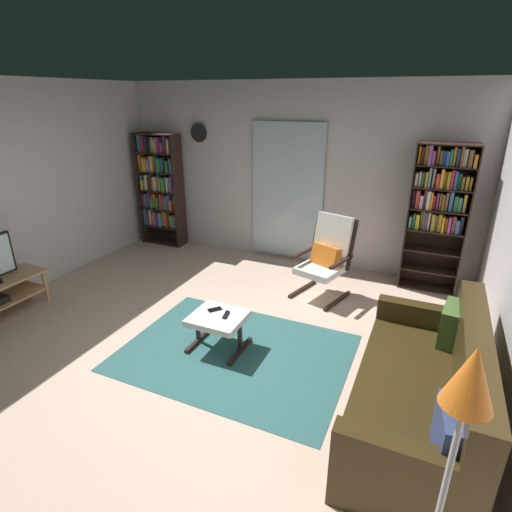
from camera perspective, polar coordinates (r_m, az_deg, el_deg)
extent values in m
plane|color=#CDB099|center=(4.16, -9.84, -13.70)|extent=(7.02, 7.02, 0.00)
cube|color=beige|center=(6.10, 4.77, 11.36)|extent=(5.60, 0.06, 2.60)
cube|color=silver|center=(6.09, 4.37, 8.96)|extent=(1.10, 0.01, 2.00)
cube|color=#2F5E5E|center=(4.15, -2.94, -13.40)|extent=(2.20, 1.63, 0.01)
cylinder|color=tan|center=(5.59, -27.52, -3.85)|extent=(0.05, 0.05, 0.42)
cylinder|color=tan|center=(5.86, -29.68, -3.16)|extent=(0.05, 0.05, 0.42)
cube|color=black|center=(7.20, -15.62, 9.14)|extent=(0.02, 0.30, 1.83)
cube|color=black|center=(6.77, -10.79, 8.78)|extent=(0.02, 0.30, 1.83)
cube|color=black|center=(7.09, -12.59, 9.23)|extent=(0.74, 0.02, 1.83)
cube|color=black|center=(7.22, -12.67, 2.00)|extent=(0.71, 0.28, 0.02)
cube|color=black|center=(7.13, -12.86, 4.19)|extent=(0.71, 0.28, 0.02)
cube|color=black|center=(7.05, -13.07, 6.56)|extent=(0.71, 0.28, 0.02)
cube|color=black|center=(6.98, -13.28, 8.98)|extent=(0.71, 0.28, 0.02)
cube|color=black|center=(6.92, -13.50, 11.44)|extent=(0.71, 0.28, 0.02)
cube|color=black|center=(6.87, -13.73, 13.95)|extent=(0.71, 0.28, 0.02)
cube|color=black|center=(6.84, -13.95, 16.34)|extent=(0.71, 0.28, 0.02)
cube|color=#326AAA|center=(7.28, -15.01, 5.47)|extent=(0.04, 0.17, 0.26)
cube|color=red|center=(7.27, -14.65, 5.28)|extent=(0.04, 0.12, 0.21)
cube|color=beige|center=(7.22, -14.42, 5.40)|extent=(0.04, 0.12, 0.26)
cube|color=beige|center=(7.21, -14.04, 5.34)|extent=(0.02, 0.12, 0.24)
cube|color=orange|center=(7.19, -13.87, 5.29)|extent=(0.03, 0.18, 0.24)
cube|color=#913E94|center=(7.15, -13.67, 5.21)|extent=(0.03, 0.20, 0.24)
cube|color=#CC3839|center=(7.14, -13.36, 5.26)|extent=(0.02, 0.15, 0.24)
cube|color=#3463B1|center=(7.12, -13.09, 5.06)|extent=(0.03, 0.22, 0.20)
cube|color=teal|center=(7.08, -13.01, 5.14)|extent=(0.03, 0.20, 0.24)
cube|color=orange|center=(7.08, -12.62, 5.26)|extent=(0.04, 0.12, 0.26)
cube|color=#AA9438|center=(7.06, -12.33, 5.10)|extent=(0.04, 0.11, 0.23)
cube|color=red|center=(7.04, -12.11, 4.75)|extent=(0.03, 0.20, 0.16)
cube|color=gold|center=(7.01, -11.73, 4.89)|extent=(0.04, 0.11, 0.20)
cube|color=#3D8F50|center=(7.00, -11.38, 4.72)|extent=(0.04, 0.21, 0.16)
cube|color=#578D8D|center=(6.97, -11.13, 4.88)|extent=(0.03, 0.19, 0.21)
cube|color=red|center=(6.92, -10.85, 4.92)|extent=(0.04, 0.17, 0.24)
cube|color=red|center=(7.21, -15.30, 7.57)|extent=(0.03, 0.12, 0.20)
cube|color=#3369A9|center=(7.19, -14.92, 7.66)|extent=(0.04, 0.16, 0.22)
cube|color=#894792|center=(7.17, -14.57, 7.77)|extent=(0.03, 0.15, 0.25)
cube|color=red|center=(7.13, -14.48, 7.39)|extent=(0.03, 0.12, 0.17)
cube|color=orange|center=(7.12, -14.20, 7.59)|extent=(0.03, 0.10, 0.22)
cube|color=#338F53|center=(7.10, -14.09, 7.34)|extent=(0.02, 0.22, 0.17)
cube|color=orange|center=(7.08, -13.90, 7.61)|extent=(0.03, 0.11, 0.24)
cube|color=black|center=(7.08, -13.54, 7.35)|extent=(0.03, 0.15, 0.17)
cube|color=#3F8B47|center=(7.03, -13.40, 7.35)|extent=(0.03, 0.18, 0.19)
cube|color=#2F7D3B|center=(7.01, -13.06, 7.24)|extent=(0.04, 0.14, 0.16)
cube|color=red|center=(6.97, -12.84, 7.58)|extent=(0.03, 0.23, 0.26)
cube|color=#2F8852|center=(6.97, -12.40, 7.40)|extent=(0.03, 0.22, 0.21)
cube|color=#904886|center=(6.93, -12.21, 7.45)|extent=(0.02, 0.19, 0.24)
cube|color=#365DB1|center=(6.91, -11.94, 7.50)|extent=(0.04, 0.14, 0.25)
cube|color=orange|center=(6.88, -11.68, 7.07)|extent=(0.03, 0.16, 0.16)
cube|color=#2D8851|center=(6.87, -11.28, 7.39)|extent=(0.03, 0.10, 0.23)
cube|color=red|center=(6.84, -11.00, 7.35)|extent=(0.04, 0.18, 0.24)
cube|color=teal|center=(7.16, -15.45, 10.08)|extent=(0.03, 0.17, 0.23)
cube|color=gold|center=(7.13, -15.31, 9.76)|extent=(0.03, 0.23, 0.15)
cube|color=teal|center=(7.11, -15.01, 9.94)|extent=(0.03, 0.16, 0.20)
cube|color=beige|center=(7.07, -14.72, 10.12)|extent=(0.04, 0.23, 0.25)
cube|color=black|center=(7.04, -14.52, 9.92)|extent=(0.03, 0.18, 0.21)
cube|color=red|center=(7.03, -14.11, 9.95)|extent=(0.04, 0.17, 0.21)
cube|color=gold|center=(6.99, -13.92, 9.97)|extent=(0.04, 0.15, 0.23)
cube|color=beige|center=(6.98, -13.63, 9.97)|extent=(0.02, 0.22, 0.23)
cube|color=#375AA8|center=(6.96, -13.37, 10.13)|extent=(0.04, 0.12, 0.27)
cube|color=gold|center=(6.94, -13.01, 9.93)|extent=(0.03, 0.21, 0.22)
cube|color=#447E46|center=(6.90, -12.88, 9.80)|extent=(0.04, 0.11, 0.20)
cube|color=#2E8F4E|center=(6.87, -12.58, 9.87)|extent=(0.04, 0.22, 0.23)
cube|color=beige|center=(6.85, -12.25, 9.89)|extent=(0.02, 0.14, 0.23)
cube|color=beige|center=(6.83, -12.00, 9.88)|extent=(0.02, 0.22, 0.23)
cube|color=teal|center=(6.82, -11.57, 9.92)|extent=(0.04, 0.21, 0.24)
cube|color=#8C3C8A|center=(6.78, -11.38, 10.00)|extent=(0.03, 0.23, 0.27)
cube|color=orange|center=(7.08, -15.81, 12.60)|extent=(0.04, 0.14, 0.26)
cube|color=brown|center=(7.06, -15.47, 12.21)|extent=(0.03, 0.12, 0.17)
cube|color=gold|center=(7.03, -15.27, 12.42)|extent=(0.02, 0.20, 0.22)
cube|color=orange|center=(7.01, -15.00, 12.35)|extent=(0.04, 0.23, 0.20)
cube|color=teal|center=(7.00, -14.63, 12.33)|extent=(0.04, 0.17, 0.20)
cube|color=#893C95|center=(6.96, -14.42, 12.48)|extent=(0.03, 0.18, 0.24)
cube|color=gold|center=(6.93, -14.13, 12.53)|extent=(0.04, 0.19, 0.25)
cube|color=#3E65B4|center=(6.92, -13.62, 12.51)|extent=(0.03, 0.15, 0.24)
cube|color=black|center=(6.87, -13.51, 12.33)|extent=(0.02, 0.17, 0.21)
cube|color=#338D50|center=(6.85, -13.22, 12.37)|extent=(0.03, 0.24, 0.22)
cube|color=#346AA9|center=(6.85, -12.75, 12.34)|extent=(0.03, 0.17, 0.20)
cube|color=black|center=(6.82, -12.51, 12.51)|extent=(0.03, 0.15, 0.25)
cube|color=olive|center=(6.79, -12.34, 12.11)|extent=(0.03, 0.11, 0.16)
cube|color=#368F45|center=(6.78, -12.04, 12.25)|extent=(0.02, 0.24, 0.19)
cube|color=brown|center=(6.76, -11.86, 12.45)|extent=(0.02, 0.14, 0.24)
cube|color=#9E4983|center=(6.75, -11.51, 12.13)|extent=(0.03, 0.17, 0.16)
cube|color=#3D60A5|center=(6.71, -11.41, 12.29)|extent=(0.03, 0.24, 0.21)
cube|color=teal|center=(7.07, -15.91, 15.07)|extent=(0.04, 0.16, 0.26)
cube|color=#3560A3|center=(7.04, -15.71, 15.04)|extent=(0.02, 0.21, 0.25)
cube|color=red|center=(7.00, -15.55, 15.05)|extent=(0.03, 0.11, 0.26)
cube|color=#2C8E42|center=(6.98, -15.29, 14.93)|extent=(0.02, 0.10, 0.23)
cube|color=#2B1C34|center=(6.97, -14.93, 15.02)|extent=(0.04, 0.21, 0.24)
cube|color=#191E2E|center=(6.94, -14.60, 15.00)|extent=(0.04, 0.14, 0.24)
cube|color=#2E8250|center=(6.92, -14.25, 14.78)|extent=(0.03, 0.15, 0.18)
cube|color=olive|center=(6.88, -14.09, 14.99)|extent=(0.04, 0.17, 0.24)
cube|color=gold|center=(6.85, -13.74, 14.84)|extent=(0.04, 0.16, 0.20)
cube|color=#9F4699|center=(6.83, -13.47, 14.96)|extent=(0.03, 0.21, 0.23)
cube|color=red|center=(6.81, -13.13, 14.64)|extent=(0.04, 0.11, 0.15)
cube|color=#9A499A|center=(6.79, -12.81, 14.68)|extent=(0.03, 0.18, 0.16)
cube|color=#9E3D95|center=(6.76, -12.61, 15.11)|extent=(0.03, 0.11, 0.26)
cube|color=black|center=(6.73, -12.28, 14.85)|extent=(0.04, 0.13, 0.20)
cube|color=red|center=(6.71, -12.02, 14.64)|extent=(0.03, 0.20, 0.15)
cube|color=beige|center=(6.68, -11.84, 14.95)|extent=(0.03, 0.22, 0.23)
cube|color=black|center=(5.56, 20.64, 5.19)|extent=(0.02, 0.30, 1.88)
cube|color=black|center=(5.57, 27.60, 4.11)|extent=(0.02, 0.30, 1.88)
cube|color=black|center=(5.69, 24.17, 5.03)|extent=(0.70, 0.02, 1.88)
cube|color=black|center=(5.87, 22.76, -3.97)|extent=(0.67, 0.28, 0.02)
cube|color=black|center=(5.77, 23.11, -1.71)|extent=(0.67, 0.28, 0.02)
cube|color=black|center=(5.67, 23.51, 0.78)|extent=(0.67, 0.28, 0.02)
cube|color=black|center=(5.59, 23.92, 3.35)|extent=(0.67, 0.28, 0.02)
cube|color=black|center=(5.52, 24.34, 5.98)|extent=(0.67, 0.28, 0.02)
cube|color=black|center=(5.46, 24.77, 8.68)|extent=(0.67, 0.28, 0.02)
cube|color=black|center=(5.42, 25.22, 11.43)|extent=(0.67, 0.28, 0.02)
cube|color=black|center=(5.39, 25.66, 14.05)|extent=(0.67, 0.28, 0.02)
cube|color=#549891|center=(5.58, 20.97, 4.67)|extent=(0.03, 0.21, 0.15)
cube|color=#347A44|center=(5.56, 21.41, 4.76)|extent=(0.03, 0.14, 0.19)
cube|color=gold|center=(5.55, 21.83, 4.62)|extent=(0.04, 0.15, 0.19)
cube|color=gold|center=(5.57, 22.34, 4.88)|extent=(0.03, 0.10, 0.23)
cube|color=#3462B1|center=(5.57, 22.63, 4.80)|extent=(0.02, 0.20, 0.23)
cube|color=brown|center=(5.56, 22.90, 4.71)|extent=(0.03, 0.19, 0.22)
cube|color=beige|center=(5.56, 23.24, 4.68)|extent=(0.03, 0.18, 0.23)
cube|color=#9F8C3C|center=(5.57, 23.72, 4.55)|extent=(0.04, 0.23, 0.22)
cube|color=brown|center=(5.54, 24.08, 4.33)|extent=(0.03, 0.11, 0.20)
cube|color=gold|center=(5.55, 24.51, 4.39)|extent=(0.04, 0.15, 0.22)
cube|color=orange|center=(5.56, 24.89, 4.24)|extent=(0.03, 0.24, 0.20)
cube|color=gold|center=(5.56, 25.26, 4.09)|extent=(0.02, 0.15, 0.18)
cube|color=#9E418C|center=(5.55, 25.62, 4.15)|extent=(0.03, 0.23, 0.20)
cube|color=brown|center=(5.56, 26.10, 4.12)|extent=(0.04, 0.17, 0.21)
cube|color=#3C58A4|center=(5.57, 26.51, 3.83)|extent=(0.04, 0.20, 0.17)
cube|color=#242C2E|center=(5.58, 26.98, 4.04)|extent=(0.04, 0.18, 0.22)
cube|color=#2B1C2E|center=(5.50, 21.41, 7.65)|extent=(0.04, 0.15, 0.22)
cube|color=red|center=(5.49, 21.88, 7.54)|extent=(0.04, 0.18, 0.22)
cube|color=#BCB8AB|center=(5.51, 22.33, 7.23)|extent=(0.04, 0.23, 0.16)
cube|color=#9F438C|center=(5.50, 22.75, 7.53)|extent=(0.03, 0.13, 0.24)
cube|color=beige|center=(5.49, 23.18, 7.41)|extent=(0.04, 0.23, 0.23)
cube|color=orange|center=(5.49, 23.56, 7.27)|extent=(0.02, 0.21, 0.22)
cube|color=red|center=(5.52, 23.83, 7.02)|extent=(0.03, 0.13, 0.16)
cube|color=#983490|center=(5.50, 24.24, 7.12)|extent=(0.02, 0.13, 0.20)
cube|color=olive|center=(5.51, 24.61, 7.08)|extent=(0.03, 0.15, 0.20)
cube|color=brown|center=(5.48, 24.93, 6.93)|extent=(0.03, 0.16, 0.20)
cube|color=#A58B36|center=(5.50, 25.34, 7.04)|extent=(0.02, 0.14, 0.22)
cube|color=#3A5BA2|center=(5.49, 25.82, 7.05)|extent=(0.04, 0.17, 0.24)
cube|color=#2D853B|center=(5.51, 26.35, 6.71)|extent=(0.04, 0.14, 0.19)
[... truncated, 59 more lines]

